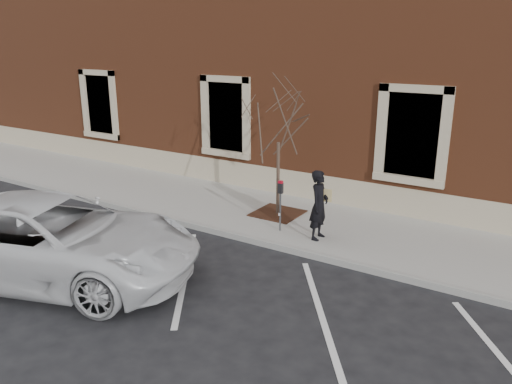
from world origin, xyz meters
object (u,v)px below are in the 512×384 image
Objects in this scene: man at (319,205)px; white_truck at (51,239)px; sapling at (279,122)px; parking_meter at (280,196)px.

white_truck is (-3.88, -4.59, -0.15)m from man.
parking_meter is at bearing -57.04° from sapling.
white_truck is (-2.85, -4.52, -0.21)m from parking_meter.
parking_meter is 5.35m from white_truck.
sapling is 0.60× the size of white_truck.
parking_meter is 0.36× the size of sapling.
sapling reaches higher than parking_meter.
white_truck is at bearing 138.72° from man.
white_truck is at bearing -120.09° from parking_meter.
parking_meter is 0.21× the size of white_truck.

